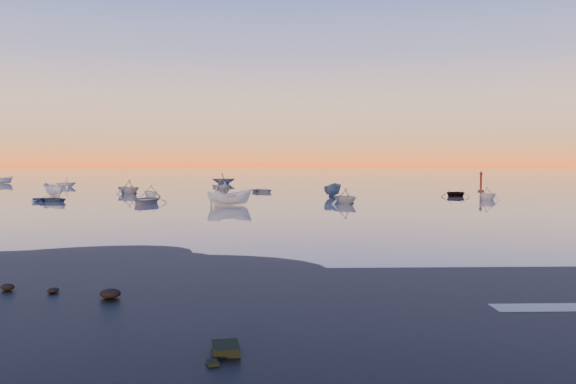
{
  "coord_description": "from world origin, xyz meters",
  "views": [
    {
      "loc": [
        -0.54,
        -23.61,
        4.0
      ],
      "look_at": [
        1.08,
        28.0,
        1.22
      ],
      "focal_mm": 35.0,
      "sensor_mm": 36.0,
      "label": 1
    }
  ],
  "objects": [
    {
      "name": "mud_lobes",
      "position": [
        0.0,
        -1.0,
        0.01
      ],
      "size": [
        140.0,
        6.0,
        0.07
      ],
      "primitive_type": null,
      "color": "black",
      "rests_on": "ground"
    },
    {
      "name": "channel_marker",
      "position": [
        27.88,
        51.13,
        1.14
      ],
      "size": [
        0.81,
        0.81,
        2.87
      ],
      "color": "#40130D",
      "rests_on": "ground"
    },
    {
      "name": "ground",
      "position": [
        0.0,
        100.0,
        0.0
      ],
      "size": [
        600.0,
        600.0,
        0.0
      ],
      "primitive_type": "plane",
      "color": "slate",
      "rests_on": "ground"
    },
    {
      "name": "moored_fleet",
      "position": [
        0.0,
        53.0,
        0.0
      ],
      "size": [
        124.0,
        58.0,
        1.2
      ],
      "primitive_type": null,
      "color": "silver",
      "rests_on": "ground"
    },
    {
      "name": "boat_near_center",
      "position": [
        -4.27,
        27.63,
        0.0
      ],
      "size": [
        3.06,
        4.58,
        1.46
      ],
      "primitive_type": "imported",
      "rotation": [
        0.0,
        0.0,
        1.9
      ],
      "color": "silver",
      "rests_on": "ground"
    },
    {
      "name": "boat_near_right",
      "position": [
        6.52,
        29.43,
        0.0
      ],
      "size": [
        3.55,
        3.16,
        1.16
      ],
      "primitive_type": "imported",
      "rotation": [
        0.0,
        0.0,
        3.78
      ],
      "color": "slate",
      "rests_on": "ground"
    }
  ]
}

